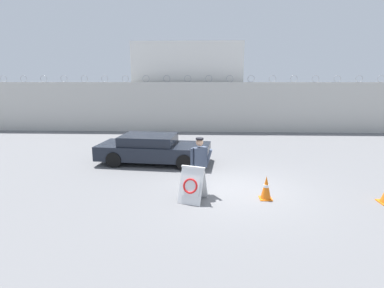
# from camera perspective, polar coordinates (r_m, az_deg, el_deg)

# --- Properties ---
(ground_plane) EXTENTS (90.00, 90.00, 0.00)m
(ground_plane) POSITION_cam_1_polar(r_m,az_deg,el_deg) (10.03, 7.95, -8.60)
(ground_plane) COLOR slate
(perimeter_wall) EXTENTS (36.00, 0.30, 3.81)m
(perimeter_wall) POSITION_cam_1_polar(r_m,az_deg,el_deg) (20.59, 5.11, 7.00)
(perimeter_wall) COLOR beige
(perimeter_wall) RESTS_ON ground_plane
(building_block) EXTENTS (7.81, 7.60, 6.11)m
(building_block) POSITION_cam_1_polar(r_m,az_deg,el_deg) (25.05, -0.48, 11.11)
(building_block) COLOR silver
(building_block) RESTS_ON ground_plane
(barricade_sign) EXTENTS (0.91, 0.95, 1.06)m
(barricade_sign) POSITION_cam_1_polar(r_m,az_deg,el_deg) (8.88, 0.09, -7.65)
(barricade_sign) COLOR white
(barricade_sign) RESTS_ON ground_plane
(security_guard) EXTENTS (0.69, 0.43, 1.79)m
(security_guard) POSITION_cam_1_polar(r_m,az_deg,el_deg) (9.33, 1.45, -3.58)
(security_guard) COLOR #232838
(security_guard) RESTS_ON ground_plane
(traffic_cone_mid) EXTENTS (0.37, 0.37, 0.73)m
(traffic_cone_mid) POSITION_cam_1_polar(r_m,az_deg,el_deg) (9.34, 13.93, -8.09)
(traffic_cone_mid) COLOR orange
(traffic_cone_mid) RESTS_ON ground_plane
(parked_car_front_coupe) EXTENTS (4.88, 2.38, 1.22)m
(parked_car_front_coupe) POSITION_cam_1_polar(r_m,az_deg,el_deg) (12.98, -7.42, -0.90)
(parked_car_front_coupe) COLOR black
(parked_car_front_coupe) RESTS_ON ground_plane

